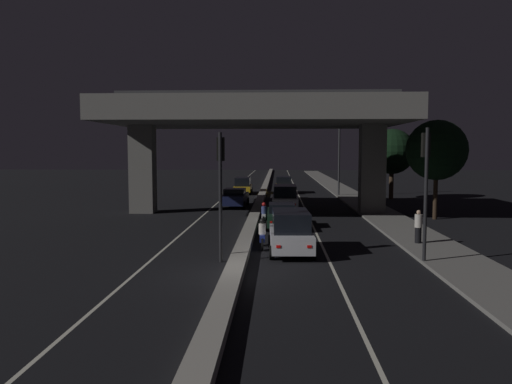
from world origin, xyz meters
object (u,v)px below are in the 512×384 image
at_px(street_lamp, 336,143).
at_px(pedestrian_on_sidewalk, 418,227).
at_px(car_grey_fourth, 284,192).
at_px(car_dark_green_second, 282,215).
at_px(traffic_light_right_of_median, 426,172).
at_px(motorcycle_white_filtering_mid, 264,215).
at_px(car_white_third, 285,198).
at_px(car_dark_blue_lead_oncoming, 235,198).
at_px(motorcycle_blue_filtering_near, 262,235).
at_px(car_taxi_yellow_second_oncoming, 243,185).
at_px(car_taxi_yellow_fifth, 284,184).
at_px(traffic_light_left_of_median, 221,174).
at_px(car_white_lead, 291,231).

distance_m(street_lamp, pedestrian_on_sidewalk, 26.26).
height_order(car_grey_fourth, pedestrian_on_sidewalk, pedestrian_on_sidewalk).
bearing_deg(car_dark_green_second, traffic_light_right_of_median, -149.39).
height_order(motorcycle_white_filtering_mid, pedestrian_on_sidewalk, pedestrian_on_sidewalk).
relative_size(car_white_third, car_dark_blue_lead_oncoming, 0.91).
distance_m(car_dark_green_second, motorcycle_white_filtering_mid, 1.46).
bearing_deg(car_dark_green_second, motorcycle_white_filtering_mid, 46.81).
relative_size(car_dark_blue_lead_oncoming, motorcycle_white_filtering_mid, 2.40).
height_order(motorcycle_blue_filtering_near, pedestrian_on_sidewalk, pedestrian_on_sidewalk).
xyz_separation_m(car_dark_blue_lead_oncoming, motorcycle_white_filtering_mid, (2.62, -9.60, -0.17)).
relative_size(car_white_third, car_taxi_yellow_second_oncoming, 0.97).
distance_m(car_white_third, car_dark_blue_lead_oncoming, 4.80).
height_order(car_taxi_yellow_fifth, car_dark_blue_lead_oncoming, car_taxi_yellow_fifth).
height_order(car_white_third, car_taxi_yellow_second_oncoming, car_white_third).
relative_size(car_white_third, motorcycle_blue_filtering_near, 2.54).
bearing_deg(pedestrian_on_sidewalk, car_taxi_yellow_second_oncoming, 109.97).
relative_size(traffic_light_left_of_median, car_taxi_yellow_fifth, 1.33).
relative_size(car_taxi_yellow_fifth, motorcycle_white_filtering_mid, 1.98).
relative_size(car_grey_fourth, motorcycle_white_filtering_mid, 2.41).
bearing_deg(street_lamp, car_dark_green_second, -104.88).
distance_m(traffic_light_left_of_median, motorcycle_white_filtering_mid, 10.67).
bearing_deg(car_grey_fourth, car_dark_blue_lead_oncoming, 145.45).
bearing_deg(traffic_light_left_of_median, car_dark_green_second, 74.55).
bearing_deg(car_white_third, traffic_light_right_of_median, -162.51).
xyz_separation_m(car_white_lead, motorcycle_white_filtering_mid, (-1.41, 8.30, -0.38)).
relative_size(car_white_lead, car_dark_blue_lead_oncoming, 0.87).
relative_size(traffic_light_right_of_median, motorcycle_white_filtering_mid, 2.72).
distance_m(traffic_light_right_of_median, car_dark_green_second, 11.14).
bearing_deg(pedestrian_on_sidewalk, car_dark_green_second, 140.01).
bearing_deg(car_white_lead, motorcycle_white_filtering_mid, 7.55).
bearing_deg(traffic_light_left_of_median, motorcycle_blue_filtering_near, 60.65).
distance_m(traffic_light_left_of_median, car_white_lead, 4.29).
bearing_deg(car_taxi_yellow_fifth, car_grey_fourth, -180.00).
distance_m(traffic_light_left_of_median, street_lamp, 30.75).
bearing_deg(motorcycle_blue_filtering_near, car_white_lead, -129.58).
bearing_deg(car_white_third, motorcycle_blue_filtering_near, 175.26).
height_order(car_grey_fourth, car_taxi_yellow_second_oncoming, car_taxi_yellow_second_oncoming).
xyz_separation_m(street_lamp, car_white_lead, (-5.10, -27.81, -4.28)).
distance_m(car_dark_blue_lead_oncoming, motorcycle_blue_filtering_near, 17.14).
relative_size(car_taxi_yellow_second_oncoming, motorcycle_blue_filtering_near, 2.62).
distance_m(traffic_light_right_of_median, motorcycle_white_filtering_mid, 12.53).
bearing_deg(car_dark_blue_lead_oncoming, car_white_lead, 14.72).
bearing_deg(car_dark_green_second, car_white_lead, -178.15).
bearing_deg(street_lamp, car_white_lead, -100.40).
relative_size(car_white_lead, pedestrian_on_sidewalk, 2.64).
relative_size(street_lamp, car_white_lead, 2.14).
xyz_separation_m(street_lamp, car_taxi_yellow_fifth, (-5.05, 3.39, -4.31)).
distance_m(car_white_lead, motorcycle_blue_filtering_near, 1.66).
height_order(car_dark_green_second, motorcycle_white_filtering_mid, car_dark_green_second).
relative_size(car_dark_green_second, pedestrian_on_sidewalk, 3.00).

